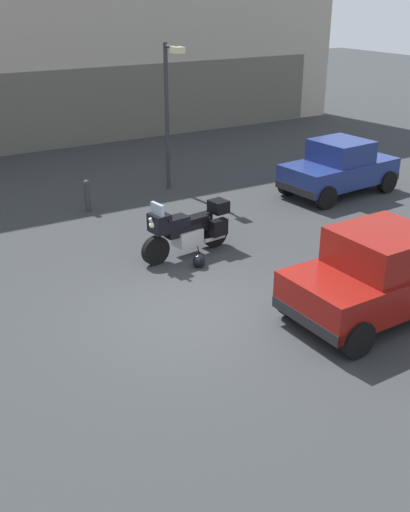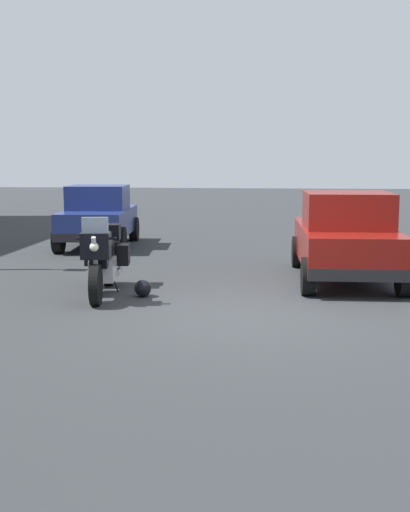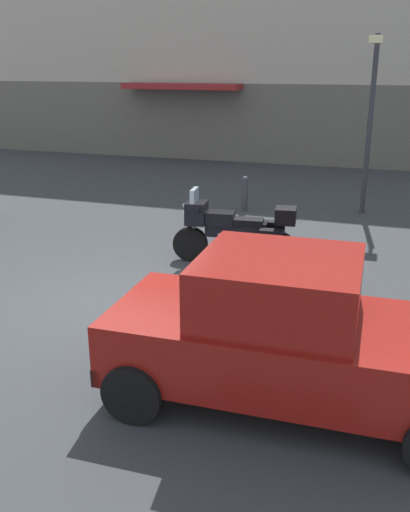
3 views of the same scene
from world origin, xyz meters
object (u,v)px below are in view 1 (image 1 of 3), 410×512
(car_hatchback_near, at_px, (385,273))
(bollard_curbside, at_px, (87,195))
(motorcycle, at_px, (188,229))
(car_compact_side, at_px, (339,168))
(streetlamp_curbside, at_px, (169,102))
(helmet, at_px, (199,261))

(car_hatchback_near, height_order, bollard_curbside, car_hatchback_near)
(motorcycle, bearing_deg, car_compact_side, -171.54)
(car_compact_side, height_order, streetlamp_curbside, streetlamp_curbside)
(helmet, xyz_separation_m, car_hatchback_near, (1.83, -3.44, 0.67))
(car_hatchback_near, xyz_separation_m, car_compact_side, (4.17, 5.77, -0.04))
(helmet, bearing_deg, car_hatchback_near, -62.03)
(helmet, relative_size, car_hatchback_near, 0.07)
(car_compact_side, bearing_deg, streetlamp_curbside, 139.87)
(motorcycle, relative_size, helmet, 8.07)
(helmet, relative_size, car_compact_side, 0.08)
(streetlamp_curbside, relative_size, bollard_curbside, 4.75)
(helmet, height_order, car_hatchback_near, car_hatchback_near)
(car_hatchback_near, xyz_separation_m, streetlamp_curbside, (0.22, 8.58, 1.74))
(streetlamp_curbside, height_order, bollard_curbside, streetlamp_curbside)
(motorcycle, relative_size, streetlamp_curbside, 0.55)
(helmet, relative_size, streetlamp_curbside, 0.07)
(car_compact_side, bearing_deg, helmet, -163.43)
(motorcycle, height_order, bollard_curbside, motorcycle)
(car_hatchback_near, bearing_deg, bollard_curbside, 106.30)
(motorcycle, distance_m, helmet, 0.85)
(car_hatchback_near, relative_size, car_compact_side, 1.10)
(car_compact_side, xyz_separation_m, bollard_curbside, (-6.74, 2.25, -0.31))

